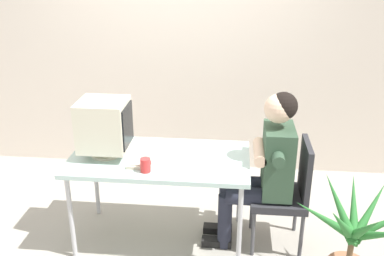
% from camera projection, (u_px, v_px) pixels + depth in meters
% --- Properties ---
extents(ground_plane, '(12.00, 12.00, 0.00)m').
position_uv_depth(ground_plane, '(162.00, 237.00, 3.67)').
color(ground_plane, '#9E998E').
extents(wall_back, '(8.00, 0.10, 3.00)m').
position_uv_depth(wall_back, '(211.00, 27.00, 4.37)').
color(wall_back, beige).
rests_on(wall_back, ground_plane).
extents(desk, '(1.38, 0.74, 0.74)m').
position_uv_depth(desk, '(160.00, 163.00, 3.41)').
color(desk, '#B7B7BC').
rests_on(desk, ground_plane).
extents(crt_monitor, '(0.37, 0.34, 0.44)m').
position_uv_depth(crt_monitor, '(104.00, 125.00, 3.33)').
color(crt_monitor, beige).
rests_on(crt_monitor, desk).
extents(keyboard, '(0.19, 0.43, 0.03)m').
position_uv_depth(keyboard, '(143.00, 156.00, 3.38)').
color(keyboard, beige).
rests_on(keyboard, desk).
extents(office_chair, '(0.42, 0.42, 0.89)m').
position_uv_depth(office_chair, '(287.00, 190.00, 3.42)').
color(office_chair, '#4C4C51').
rests_on(office_chair, ground_plane).
extents(person_seated, '(0.67, 0.56, 1.27)m').
position_uv_depth(person_seated, '(265.00, 164.00, 3.36)').
color(person_seated, '#334C38').
rests_on(person_seated, ground_plane).
extents(potted_plant, '(0.81, 0.71, 0.81)m').
position_uv_depth(potted_plant, '(352.00, 244.00, 2.97)').
color(potted_plant, '#9E6647').
rests_on(potted_plant, ground_plane).
extents(desk_mug, '(0.07, 0.08, 0.10)m').
position_uv_depth(desk_mug, '(146.00, 165.00, 3.16)').
color(desk_mug, red).
rests_on(desk_mug, desk).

